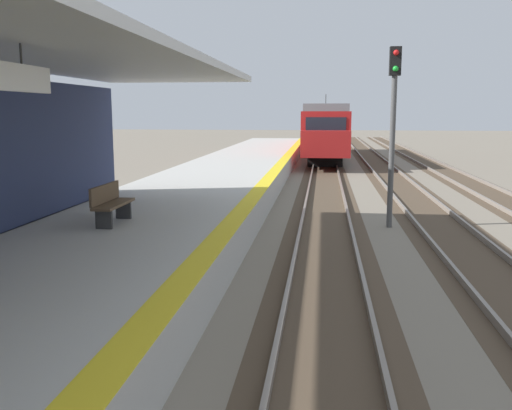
{
  "coord_description": "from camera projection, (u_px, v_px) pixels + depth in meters",
  "views": [
    {
      "loc": [
        1.79,
        1.52,
        3.38
      ],
      "look_at": [
        0.87,
        9.23,
        2.1
      ],
      "focal_mm": 39.78,
      "sensor_mm": 36.0,
      "label": 1
    }
  ],
  "objects": [
    {
      "name": "track_pair_nearest_platform",
      "position": [
        326.0,
        214.0,
        18.64
      ],
      "size": [
        2.34,
        120.0,
        0.16
      ],
      "color": "#4C3D2D",
      "rests_on": "ground"
    },
    {
      "name": "platform_bench",
      "position": [
        111.0,
        203.0,
        12.67
      ],
      "size": [
        0.45,
        1.6,
        0.88
      ],
      "color": "brown",
      "rests_on": "station_platform"
    },
    {
      "name": "track_pair_middle",
      "position": [
        432.0,
        217.0,
        18.24
      ],
      "size": [
        2.34,
        120.0,
        0.16
      ],
      "color": "#4C3D2D",
      "rests_on": "ground"
    },
    {
      "name": "rail_signal_post",
      "position": [
        393.0,
        118.0,
        16.3
      ],
      "size": [
        0.32,
        0.34,
        5.2
      ],
      "color": "#4C4C4C",
      "rests_on": "ground"
    },
    {
      "name": "station_platform",
      "position": [
        161.0,
        223.0,
        15.16
      ],
      "size": [
        5.0,
        80.0,
        0.91
      ],
      "color": "#B7B5AD",
      "rests_on": "ground"
    },
    {
      "name": "approaching_train",
      "position": [
        325.0,
        129.0,
        41.16
      ],
      "size": [
        2.93,
        19.6,
        4.76
      ],
      "color": "maroon",
      "rests_on": "ground"
    }
  ]
}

